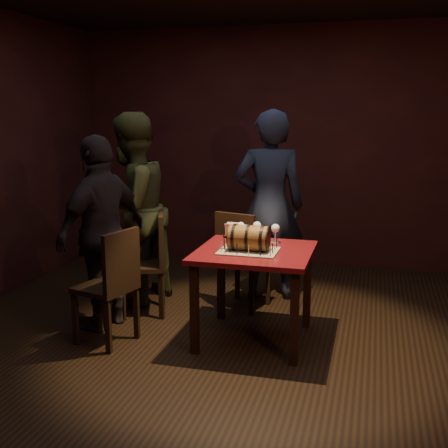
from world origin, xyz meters
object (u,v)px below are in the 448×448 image
(barrel_cake, at_px, (249,238))
(person_back, at_px, (269,206))
(person_left_front, at_px, (102,233))
(chair_left_front, at_px, (113,281))
(chair_back, at_px, (240,255))
(person_left_rear, at_px, (131,210))
(wine_glass_left, at_px, (241,227))
(pub_table, at_px, (255,263))
(wine_glass_mid, at_px, (257,227))
(pint_of_ale, at_px, (245,235))
(chair_left_rear, at_px, (151,258))
(wine_glass_right, at_px, (275,229))

(barrel_cake, relative_size, person_back, 0.20)
(person_left_front, bearing_deg, chair_left_front, 53.75)
(chair_back, distance_m, person_left_rear, 1.12)
(wine_glass_left, distance_m, chair_left_front, 1.15)
(pub_table, xyz_separation_m, barrel_cake, (-0.03, -0.07, 0.22))
(person_back, relative_size, person_left_front, 1.12)
(barrel_cake, xyz_separation_m, wine_glass_mid, (-0.02, 0.41, 0.01))
(barrel_cake, bearing_deg, person_left_rear, 152.58)
(person_left_rear, bearing_deg, pint_of_ale, 87.68)
(wine_glass_left, distance_m, person_back, 0.81)
(pub_table, relative_size, chair_back, 0.97)
(chair_left_front, distance_m, person_left_rear, 1.08)
(barrel_cake, bearing_deg, chair_left_rear, 157.05)
(chair_left_front, bearing_deg, wine_glass_left, 36.71)
(wine_glass_right, bearing_deg, chair_left_rear, 176.23)
(wine_glass_left, relative_size, wine_glass_right, 1.00)
(person_back, bearing_deg, chair_left_rear, 26.04)
(wine_glass_mid, height_order, chair_left_front, chair_left_front)
(wine_glass_left, relative_size, wine_glass_mid, 1.00)
(person_left_rear, bearing_deg, person_back, 127.64)
(chair_left_rear, bearing_deg, person_left_rear, 139.80)
(pub_table, xyz_separation_m, person_left_front, (-1.30, -0.04, 0.18))
(chair_left_rear, relative_size, person_left_rear, 0.51)
(wine_glass_mid, bearing_deg, chair_back, 124.94)
(chair_left_front, height_order, person_back, person_back)
(person_left_rear, height_order, person_left_front, person_left_rear)
(wine_glass_right, height_order, chair_left_rear, chair_left_rear)
(wine_glass_right, xyz_separation_m, chair_left_rear, (-1.15, 0.08, -0.35))
(wine_glass_left, xyz_separation_m, wine_glass_right, (0.30, -0.00, 0.00))
(wine_glass_right, distance_m, pint_of_ale, 0.26)
(wine_glass_mid, relative_size, pint_of_ale, 1.07)
(wine_glass_left, bearing_deg, chair_back, 104.02)
(barrel_cake, height_order, person_back, person_back)
(pub_table, bearing_deg, person_left_rear, 155.63)
(wine_glass_mid, xyz_separation_m, person_back, (-0.04, 0.75, 0.06))
(pub_table, bearing_deg, person_left_front, -178.17)
(wine_glass_left, distance_m, wine_glass_mid, 0.14)
(pub_table, height_order, person_left_rear, person_left_rear)
(chair_left_rear, bearing_deg, wine_glass_mid, -0.83)
(wine_glass_left, distance_m, person_left_front, 1.17)
(person_back, bearing_deg, wine_glass_left, 71.64)
(chair_back, height_order, person_left_rear, person_left_rear)
(wine_glass_left, xyz_separation_m, pint_of_ale, (0.05, -0.08, -0.05))
(chair_left_front, distance_m, person_back, 1.80)
(barrel_cake, height_order, pint_of_ale, barrel_cake)
(chair_left_rear, bearing_deg, wine_glass_right, -3.77)
(pub_table, xyz_separation_m, chair_left_front, (-1.06, -0.37, -0.12))
(pub_table, height_order, chair_left_front, chair_left_front)
(chair_left_front, bearing_deg, person_left_rear, 105.41)
(pub_table, relative_size, wine_glass_mid, 5.59)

